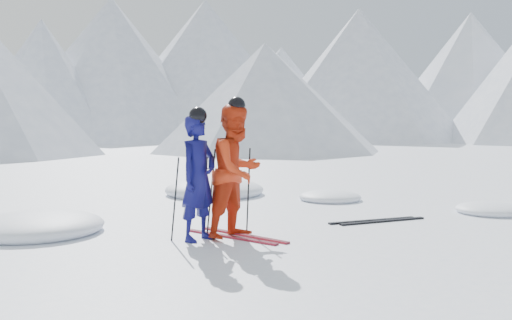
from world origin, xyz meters
TOP-DOWN VIEW (x-y plane):
  - ground at (0.00, 0.00)m, footprint 160.00×160.00m
  - mountain_range at (5.71, 35.31)m, footprint 106.15×62.94m
  - skier_blue at (-2.94, 0.12)m, footprint 0.78×0.65m
  - skier_red at (-2.35, 0.01)m, footprint 1.14×1.00m
  - pole_blue_left at (-3.24, 0.27)m, footprint 0.12×0.09m
  - pole_blue_right at (-2.69, 0.37)m, footprint 0.12×0.07m
  - pole_red_left at (-2.65, 0.26)m, footprint 0.13×0.10m
  - pole_red_right at (-2.05, 0.16)m, footprint 0.13×0.09m
  - ski_worn_left at (-2.47, 0.01)m, footprint 0.63×1.64m
  - ski_worn_right at (-2.23, 0.01)m, footprint 0.52×1.67m
  - ski_loose_a at (0.28, -0.20)m, footprint 1.68×0.45m
  - ski_loose_b at (0.38, -0.35)m, footprint 1.69×0.40m
  - snow_lumps at (-1.29, 3.01)m, footprint 9.18×7.04m

SIDE VIEW (x-z plane):
  - ground at x=0.00m, z-range 0.00..0.00m
  - snow_lumps at x=-1.29m, z-range -0.26..0.26m
  - ski_worn_left at x=-2.47m, z-range 0.00..0.03m
  - ski_worn_right at x=-2.23m, z-range 0.00..0.03m
  - ski_loose_a at x=0.28m, z-range 0.00..0.03m
  - ski_loose_b at x=0.38m, z-range 0.00..0.03m
  - pole_blue_right at x=-2.69m, z-range 0.00..1.21m
  - pole_blue_left at x=-3.24m, z-range 0.00..1.21m
  - pole_red_left at x=-2.65m, z-range 0.00..1.32m
  - pole_red_right at x=-2.05m, z-range 0.00..1.32m
  - skier_blue at x=-2.94m, z-range 0.00..1.82m
  - skier_red at x=-2.35m, z-range 0.00..1.98m
  - mountain_range at x=5.71m, z-range -1.04..14.49m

